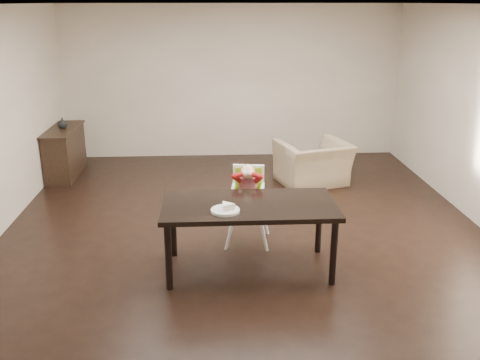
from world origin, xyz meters
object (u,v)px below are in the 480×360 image
at_px(sideboard, 65,152).
at_px(dining_table, 249,211).
at_px(high_chair, 248,187).
at_px(armchair, 313,156).

bearing_deg(sideboard, dining_table, -51.02).
bearing_deg(high_chair, armchair, 67.65).
xyz_separation_m(armchair, sideboard, (-3.96, 0.65, -0.05)).
bearing_deg(armchair, sideboard, -25.71).
height_order(dining_table, high_chair, high_chair).
bearing_deg(high_chair, dining_table, -85.86).
bearing_deg(armchair, dining_table, 49.97).
relative_size(dining_table, sideboard, 1.43).
height_order(armchair, sideboard, armchair).
distance_m(dining_table, sideboard, 4.40).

